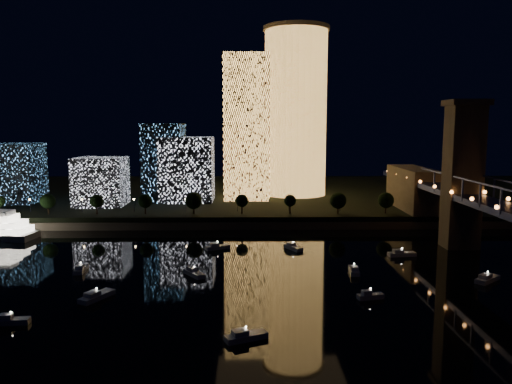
# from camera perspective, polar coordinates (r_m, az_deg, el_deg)

# --- Properties ---
(ground) EXTENTS (520.00, 520.00, 0.00)m
(ground) POSITION_cam_1_polar(r_m,az_deg,el_deg) (123.72, 2.64, -12.05)
(ground) COLOR black
(ground) RESTS_ON ground
(far_bank) EXTENTS (420.00, 160.00, 5.00)m
(far_bank) POSITION_cam_1_polar(r_m,az_deg,el_deg) (279.08, 0.62, -0.38)
(far_bank) COLOR black
(far_bank) RESTS_ON ground
(seawall) EXTENTS (420.00, 6.00, 3.00)m
(seawall) POSITION_cam_1_polar(r_m,az_deg,el_deg) (202.39, 1.21, -3.77)
(seawall) COLOR #6B5E4C
(seawall) RESTS_ON ground
(tower_cylindrical) EXTENTS (34.00, 34.00, 86.19)m
(tower_cylindrical) POSITION_cam_1_polar(r_m,az_deg,el_deg) (263.53, 4.54, 9.09)
(tower_cylindrical) COLOR #E9A34A
(tower_cylindrical) RESTS_ON far_bank
(tower_rectangular) EXTENTS (22.14, 22.14, 70.45)m
(tower_rectangular) POSITION_cam_1_polar(r_m,az_deg,el_deg) (248.71, -1.10, 7.35)
(tower_rectangular) COLOR #E9A34A
(tower_rectangular) RESTS_ON far_bank
(midrise_blocks) EXTENTS (102.84, 37.70, 37.33)m
(midrise_blocks) POSITION_cam_1_polar(r_m,az_deg,el_deg) (246.59, -14.39, 2.48)
(midrise_blocks) COLOR silver
(midrise_blocks) RESTS_ON far_bank
(motorboats) EXTENTS (122.54, 78.08, 2.78)m
(motorboats) POSITION_cam_1_polar(r_m,az_deg,el_deg) (138.57, 0.48, -9.50)
(motorboats) COLOR silver
(motorboats) RESTS_ON ground
(esplanade_trees) EXTENTS (165.82, 6.95, 8.97)m
(esplanade_trees) POSITION_cam_1_polar(r_m,az_deg,el_deg) (207.10, -4.92, -1.02)
(esplanade_trees) COLOR black
(esplanade_trees) RESTS_ON far_bank
(street_lamps) EXTENTS (132.70, 0.70, 5.65)m
(street_lamps) POSITION_cam_1_polar(r_m,az_deg,el_deg) (214.39, -8.03, -1.16)
(street_lamps) COLOR black
(street_lamps) RESTS_ON far_bank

